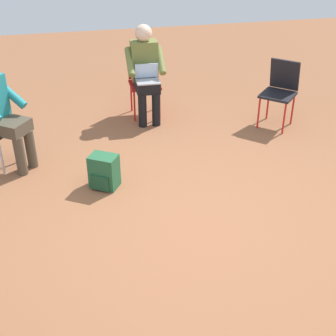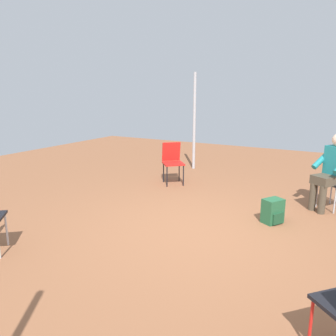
# 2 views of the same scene
# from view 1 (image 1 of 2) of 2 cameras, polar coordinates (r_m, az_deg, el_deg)

# --- Properties ---
(ground_plane) EXTENTS (14.77, 14.77, 0.00)m
(ground_plane) POSITION_cam_1_polar(r_m,az_deg,el_deg) (4.41, 4.15, -6.78)
(ground_plane) COLOR brown
(chair_west) EXTENTS (0.44, 0.41, 0.85)m
(chair_west) POSITION_cam_1_polar(r_m,az_deg,el_deg) (6.45, -2.96, 10.80)
(chair_west) COLOR red
(chair_west) RESTS_ON ground
(chair_northwest) EXTENTS (0.59, 0.58, 0.85)m
(chair_northwest) POSITION_cam_1_polar(r_m,az_deg,el_deg) (6.26, 13.53, 9.38)
(chair_northwest) COLOR black
(chair_northwest) RESTS_ON ground
(person_with_laptop) EXTENTS (0.53, 0.50, 1.24)m
(person_with_laptop) POSITION_cam_1_polar(r_m,az_deg,el_deg) (6.22, -2.77, 11.99)
(person_with_laptop) COLOR black
(person_with_laptop) RESTS_ON ground
(backpack_near_laptop_user) EXTENTS (0.32, 0.34, 0.36)m
(backpack_near_laptop_user) POSITION_cam_1_polar(r_m,az_deg,el_deg) (4.89, -7.77, -0.63)
(backpack_near_laptop_user) COLOR #235B38
(backpack_near_laptop_user) RESTS_ON ground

